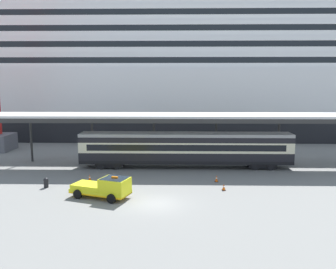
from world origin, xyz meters
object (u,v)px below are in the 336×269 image
(traffic_cone_far, at_px, (216,179))
(traffic_cone_mid, at_px, (224,187))
(quay_bollard, at_px, (46,182))
(train_carriage, at_px, (185,148))
(service_truck, at_px, (105,187))
(traffic_cone_near, at_px, (90,178))
(cruise_ship, at_px, (194,74))

(traffic_cone_far, bearing_deg, traffic_cone_mid, -82.68)
(quay_bollard, bearing_deg, traffic_cone_far, 7.95)
(train_carriage, bearing_deg, traffic_cone_far, -63.57)
(service_truck, bearing_deg, traffic_cone_near, 116.77)
(traffic_cone_near, distance_m, quay_bollard, 4.31)
(cruise_ship, distance_m, traffic_cone_near, 40.75)
(train_carriage, bearing_deg, service_truck, -122.60)
(cruise_ship, xyz_separation_m, train_carriage, (-2.51, -31.14, -9.21))
(traffic_cone_near, distance_m, traffic_cone_mid, 13.54)
(service_truck, height_order, traffic_cone_far, service_truck)
(cruise_ship, bearing_deg, quay_bollard, -112.15)
(cruise_ship, relative_size, quay_bollard, 165.52)
(cruise_ship, bearing_deg, train_carriage, -94.60)
(traffic_cone_near, relative_size, traffic_cone_far, 1.04)
(service_truck, xyz_separation_m, traffic_cone_mid, (10.58, 2.47, -0.69))
(cruise_ship, relative_size, service_truck, 28.50)
(train_carriage, xyz_separation_m, traffic_cone_mid, (3.35, -8.84, -2.02))
(traffic_cone_near, bearing_deg, traffic_cone_mid, -11.94)
(cruise_ship, relative_size, traffic_cone_near, 223.10)
(train_carriage, bearing_deg, cruise_ship, 85.40)
(traffic_cone_near, bearing_deg, quay_bollard, -148.08)
(traffic_cone_mid, bearing_deg, quay_bollard, 178.23)
(cruise_ship, height_order, traffic_cone_near, cruise_ship)
(service_truck, xyz_separation_m, traffic_cone_near, (-2.66, 5.27, -0.64))
(traffic_cone_far, bearing_deg, quay_bollard, -172.05)
(train_carriage, height_order, quay_bollard, train_carriage)
(train_carriage, distance_m, service_truck, 13.49)
(quay_bollard, bearing_deg, service_truck, -25.36)
(traffic_cone_far, bearing_deg, cruise_ship, 90.74)
(cruise_ship, height_order, quay_bollard, cruise_ship)
(cruise_ship, height_order, service_truck, cruise_ship)
(cruise_ship, bearing_deg, service_truck, -102.92)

